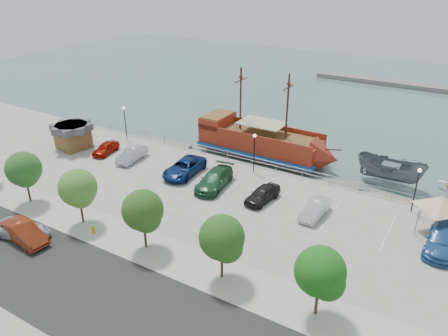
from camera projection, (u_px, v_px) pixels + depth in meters
The scene contains 30 objects.
ground at pixel (222, 206), 42.19m from camera, with size 160.00×160.00×0.00m, color #486461.
street at pixel (100, 297), 29.37m from camera, with size 100.00×8.00×0.04m, color black.
sidewalk at pixel (156, 251), 34.01m from camera, with size 100.00×4.00×0.05m, color beige.
seawall_railing at pixel (259, 162), 47.57m from camera, with size 50.00×0.06×1.00m.
far_shore at pixel (424, 87), 79.95m from camera, with size 40.00×3.00×0.80m, color gray.
pirate_ship at pixel (269, 145), 51.39m from camera, with size 17.34×5.02×10.90m.
patrol_boat at pixel (390, 172), 45.76m from camera, with size 2.71×7.19×2.78m, color slate.
dock_west at pixel (163, 144), 55.87m from camera, with size 7.40×2.11×0.42m, color gray.
dock_mid at pixel (330, 185), 45.68m from camera, with size 6.34×1.81×0.36m, color gray.
dock_east at pixel (404, 203), 42.26m from camera, with size 6.79×1.94×0.39m, color gray.
shed at pixel (73, 135), 51.92m from camera, with size 4.30×4.30×3.02m.
canopy_tent at pixel (443, 198), 35.01m from camera, with size 4.58×4.58×3.76m.
street_van at pixel (21, 229), 35.53m from camera, with size 2.24×4.86×1.35m, color #ADB4C3.
street_sedan at pixel (23, 232), 34.93m from camera, with size 1.70×4.86×1.60m, color maroon.
fire_hydrant at pixel (94, 230), 35.95m from camera, with size 0.26×0.26×0.76m.
lamp_post_left at pixel (125, 117), 53.85m from camera, with size 0.36×0.36×4.28m.
lamp_post_mid at pixel (254, 146), 45.52m from camera, with size 0.36×0.36×4.28m.
lamp_post_right at pixel (417, 182), 38.11m from camera, with size 0.36×0.36×4.28m.
tree_b at pixel (24, 171), 39.41m from camera, with size 3.30×3.20×5.00m.
tree_c at pixel (79, 190), 36.17m from camera, with size 3.30×3.20×5.00m.
tree_d at pixel (144, 212), 32.93m from camera, with size 3.30×3.20×5.00m.
tree_e at pixel (223, 240), 29.69m from camera, with size 3.30×3.20×5.00m.
tree_f at pixel (322, 274), 26.45m from camera, with size 3.30×3.20×5.00m.
parked_car_a at pixel (106, 148), 50.87m from camera, with size 1.58×3.91×1.33m, color #9F1104.
parked_car_b at pixel (132, 154), 49.05m from camera, with size 1.55×4.44×1.46m, color #A4A6B1.
parked_car_c at pixel (184, 168), 45.77m from camera, with size 2.65×5.74×1.59m, color navy.
parked_car_d at pixel (214, 180), 43.23m from camera, with size 2.32×5.70×1.66m, color #205430.
parked_car_e at pixel (262, 194), 40.76m from camera, with size 1.72×4.26×1.45m, color black.
parked_car_f at pixel (315, 209), 38.39m from camera, with size 1.45×4.16×1.37m, color silver.
parked_car_h at pixel (443, 239), 33.97m from camera, with size 2.35×5.78×1.68m, color #2C5C9D.
Camera 1 is at (18.86, -31.20, 20.55)m, focal length 35.00 mm.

